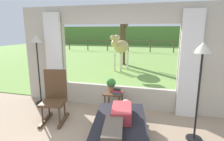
% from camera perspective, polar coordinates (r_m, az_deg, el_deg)
% --- Properties ---
extents(back_wall_with_window, '(5.20, 0.12, 2.55)m').
position_cam_1_polar(back_wall_with_window, '(4.69, 1.48, 3.54)').
color(back_wall_with_window, '#BCB29E').
rests_on(back_wall_with_window, ground_plane).
extents(curtain_panel_left, '(0.44, 0.10, 2.40)m').
position_cam_1_polar(curtain_panel_left, '(5.23, -17.22, 3.36)').
color(curtain_panel_left, silver).
rests_on(curtain_panel_left, ground_plane).
extents(curtain_panel_right, '(0.44, 0.10, 2.40)m').
position_cam_1_polar(curtain_panel_right, '(4.47, 22.59, 1.51)').
color(curtain_panel_right, silver).
rests_on(curtain_panel_right, ground_plane).
extents(outdoor_pasture_lawn, '(36.00, 21.68, 0.02)m').
position_cam_1_polar(outdoor_pasture_lawn, '(15.56, 11.11, 4.85)').
color(outdoor_pasture_lawn, '#759E47').
rests_on(outdoor_pasture_lawn, ground_plane).
extents(distant_hill_ridge, '(36.00, 2.00, 2.40)m').
position_cam_1_polar(distant_hill_ridge, '(25.28, 12.96, 10.25)').
color(distant_hill_ridge, '#56813A').
rests_on(distant_hill_ridge, ground_plane).
extents(recliner_sofa, '(1.19, 1.83, 0.42)m').
position_cam_1_polar(recliner_sofa, '(3.41, 2.33, -18.49)').
color(recliner_sofa, black).
rests_on(recliner_sofa, ground_plane).
extents(reclining_person, '(0.44, 1.43, 0.22)m').
position_cam_1_polar(reclining_person, '(3.22, 2.18, -14.28)').
color(reclining_person, '#B23338').
rests_on(reclining_person, recliner_sofa).
extents(rocking_chair, '(0.60, 0.76, 1.12)m').
position_cam_1_polar(rocking_chair, '(4.30, -17.08, -7.50)').
color(rocking_chair, '#4C331E').
rests_on(rocking_chair, ground_plane).
extents(side_table, '(0.44, 0.44, 0.52)m').
position_cam_1_polar(side_table, '(4.47, 0.53, -7.80)').
color(side_table, '#4C331E').
rests_on(side_table, ground_plane).
extents(potted_plant, '(0.22, 0.22, 0.32)m').
position_cam_1_polar(potted_plant, '(4.46, -0.26, -4.11)').
color(potted_plant, '#9E6042').
rests_on(potted_plant, side_table).
extents(book_stack, '(0.21, 0.15, 0.10)m').
position_cam_1_polar(book_stack, '(4.35, 1.49, -6.39)').
color(book_stack, '#337247').
rests_on(book_stack, side_table).
extents(floor_lamp_left, '(0.32, 0.32, 1.83)m').
position_cam_1_polar(floor_lamp_left, '(5.21, -21.93, 6.08)').
color(floor_lamp_left, black).
rests_on(floor_lamp_left, ground_plane).
extents(floor_lamp_right, '(0.32, 0.32, 1.77)m').
position_cam_1_polar(floor_lamp_right, '(3.47, 25.65, 2.20)').
color(floor_lamp_right, black).
rests_on(floor_lamp_right, ground_plane).
extents(horse, '(0.79, 1.82, 1.73)m').
position_cam_1_polar(horse, '(9.10, 2.69, 7.18)').
color(horse, tan).
rests_on(horse, outdoor_pasture_lawn).
extents(pasture_tree, '(1.10, 1.14, 3.18)m').
position_cam_1_polar(pasture_tree, '(10.69, 3.33, 10.32)').
color(pasture_tree, '#4C3823').
rests_on(pasture_tree, outdoor_pasture_lawn).
extents(pasture_fence_line, '(16.10, 0.10, 1.10)m').
position_cam_1_polar(pasture_fence_line, '(17.14, 11.64, 7.96)').
color(pasture_fence_line, brown).
rests_on(pasture_fence_line, outdoor_pasture_lawn).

